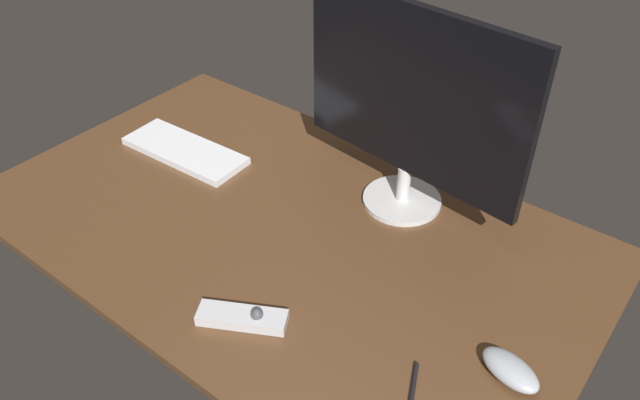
# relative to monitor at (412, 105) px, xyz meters

# --- Properties ---
(desk) EXTENTS (1.40, 0.84, 0.02)m
(desk) POSITION_rel_monitor_xyz_m (-0.17, -0.24, -0.27)
(desk) COLOR #4C301C
(desk) RESTS_ON ground
(monitor) EXTENTS (0.57, 0.19, 0.48)m
(monitor) POSITION_rel_monitor_xyz_m (0.00, 0.00, 0.00)
(monitor) COLOR silver
(monitor) RESTS_ON desk
(keyboard) EXTENTS (0.35, 0.15, 0.02)m
(keyboard) POSITION_rel_monitor_xyz_m (-0.57, -0.18, -0.26)
(keyboard) COLOR silver
(keyboard) RESTS_ON desk
(computer_mouse) EXTENTS (0.13, 0.09, 0.03)m
(computer_mouse) POSITION_rel_monitor_xyz_m (0.41, -0.31, -0.25)
(computer_mouse) COLOR #999EA5
(computer_mouse) RESTS_ON desk
(media_remote) EXTENTS (0.18, 0.13, 0.04)m
(media_remote) POSITION_rel_monitor_xyz_m (-0.04, -0.51, -0.25)
(media_remote) COLOR #B7B7BC
(media_remote) RESTS_ON desk
(pen) EXTENTS (0.06, 0.12, 0.01)m
(pen) POSITION_rel_monitor_xyz_m (0.30, -0.45, -0.26)
(pen) COLOR black
(pen) RESTS_ON desk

